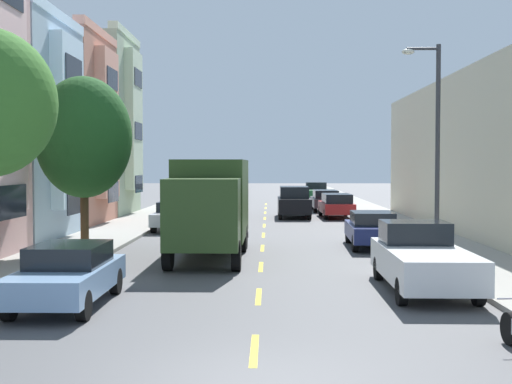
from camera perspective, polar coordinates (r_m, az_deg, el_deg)
name	(u,v)px	position (r m, az deg, el deg)	size (l,w,h in m)	color
ground_plane	(265,221)	(40.34, 0.71, -2.40)	(160.00, 160.00, 0.00)	#4C4C4F
sidewalk_left	(136,223)	(39.04, -9.80, -2.49)	(3.20, 120.00, 0.14)	#99968E
sidewalk_right	(393,223)	(38.94, 11.20, -2.51)	(3.20, 120.00, 0.14)	#99968E
lane_centerline_dashes	(264,230)	(34.86, 0.65, -3.14)	(0.14, 47.20, 0.01)	yellow
townhouse_fifth_sage	(30,128)	(47.17, -18.04, 5.06)	(13.69, 7.15, 11.75)	#99AD8E
street_tree_second	(84,137)	(25.73, -13.97, 4.37)	(3.45, 3.45, 6.32)	#47331E
street_lamp	(434,134)	(24.84, 14.38, 4.61)	(1.35, 0.28, 7.29)	#38383D
delivery_box_truck	(211,202)	(24.71, -3.70, -0.84)	(2.43, 7.88, 3.46)	#2D471E
parked_hatchback_teal	(220,192)	(64.20, -3.00, 0.02)	(1.79, 4.02, 1.50)	#195B60
parked_wagon_red	(336,205)	(42.93, 6.62, -1.06)	(1.92, 4.74, 1.50)	#AD1E1E
parked_pickup_white	(422,259)	(18.76, 13.48, -5.36)	(2.04, 5.31, 1.73)	silver
parked_sedan_navy	(372,229)	(27.91, 9.49, -2.99)	(1.93, 4.55, 1.43)	navy
parked_sedan_silver	(175,215)	(34.97, -6.67, -1.91)	(1.87, 4.53, 1.43)	#B2B5BA
parked_pickup_forest	(316,193)	(59.79, 4.99, -0.09)	(2.08, 5.33, 1.73)	#194C28
parked_sedan_sky	(68,274)	(16.85, -15.21, -6.51)	(1.80, 4.50, 1.43)	#7A9EC6
parked_suv_champagne	(201,199)	(46.68, -4.54, -0.56)	(2.06, 4.84, 1.93)	tan
parked_wagon_charcoal	(325,200)	(48.91, 5.70, -0.65)	(1.84, 4.71, 1.50)	#333338
moving_black_sedan	(294,202)	(42.94, 3.13, -0.80)	(1.95, 4.80, 1.93)	black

